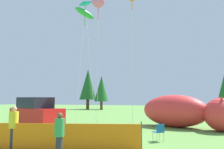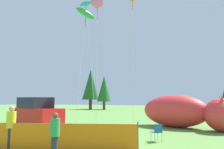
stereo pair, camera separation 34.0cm
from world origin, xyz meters
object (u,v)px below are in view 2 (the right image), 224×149
object	(u,v)px
parked_car	(36,114)
inflatable_cat	(184,113)
spectator_in_grey_shirt	(55,133)
spectator_in_black_shirt	(11,125)
kite_green_fish	(86,14)
folding_chair	(157,131)
kite_pink_octopus	(97,2)
kite_teal_diamond	(86,7)

from	to	relation	value
parked_car	inflatable_cat	size ratio (longest dim) A/B	0.62
parked_car	spectator_in_grey_shirt	bearing A→B (deg)	-27.00
spectator_in_black_shirt	kite_green_fish	size ratio (longest dim) A/B	0.17
folding_chair	spectator_in_black_shirt	size ratio (longest dim) A/B	0.49
spectator_in_black_shirt	kite_green_fish	world-z (taller)	kite_green_fish
spectator_in_black_shirt	kite_pink_octopus	distance (m)	9.53
kite_teal_diamond	kite_pink_octopus	bearing A→B (deg)	-57.37
spectator_in_black_shirt	kite_pink_octopus	size ratio (longest dim) A/B	0.20
inflatable_cat	kite_teal_diamond	size ratio (longest dim) A/B	0.61
folding_chair	spectator_in_grey_shirt	xyz separation A→B (m)	(-3.19, -4.38, 0.36)
folding_chair	kite_teal_diamond	distance (m)	15.06
kite_teal_diamond	kite_pink_octopus	world-z (taller)	kite_teal_diamond
kite_teal_diamond	kite_green_fish	world-z (taller)	kite_teal_diamond
folding_chair	kite_green_fish	bearing A→B (deg)	10.00
inflatable_cat	kite_green_fish	world-z (taller)	kite_green_fish
parked_car	kite_teal_diamond	size ratio (longest dim) A/B	0.38
spectator_in_black_shirt	kite_teal_diamond	bearing A→B (deg)	98.65
parked_car	inflatable_cat	world-z (taller)	inflatable_cat
parked_car	inflatable_cat	distance (m)	10.83
inflatable_cat	spectator_in_grey_shirt	xyz separation A→B (m)	(-4.39, -10.38, -0.24)
parked_car	kite_teal_diamond	world-z (taller)	kite_teal_diamond
kite_teal_diamond	kite_pink_octopus	distance (m)	7.18
folding_chair	kite_pink_octopus	size ratio (longest dim) A/B	0.10
kite_pink_octopus	parked_car	bearing A→B (deg)	-177.84
folding_chair	kite_green_fish	xyz separation A→B (m)	(-7.71, 7.15, 9.98)
spectator_in_black_shirt	spectator_in_grey_shirt	world-z (taller)	spectator_in_black_shirt
spectator_in_grey_shirt	kite_green_fish	bearing A→B (deg)	111.40
inflatable_cat	spectator_in_grey_shirt	distance (m)	11.28
parked_car	folding_chair	bearing A→B (deg)	10.68
folding_chair	kite_teal_diamond	bearing A→B (deg)	9.58
spectator_in_black_shirt	parked_car	bearing A→B (deg)	117.26
folding_chair	spectator_in_black_shirt	world-z (taller)	spectator_in_black_shirt
kite_pink_octopus	folding_chair	bearing A→B (deg)	-21.05
kite_green_fish	parked_car	bearing A→B (deg)	-98.77
folding_chair	inflatable_cat	distance (m)	6.15
inflatable_cat	folding_chair	bearing A→B (deg)	-75.18
spectator_in_grey_shirt	kite_pink_octopus	bearing A→B (deg)	98.25
spectator_in_grey_shirt	spectator_in_black_shirt	bearing A→B (deg)	164.47
inflatable_cat	kite_teal_diamond	distance (m)	13.55
spectator_in_black_shirt	kite_teal_diamond	size ratio (longest dim) A/B	0.16
kite_green_fish	kite_pink_octopus	xyz separation A→B (m)	(3.66, -5.59, -1.75)
inflatable_cat	spectator_in_black_shirt	size ratio (longest dim) A/B	3.91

